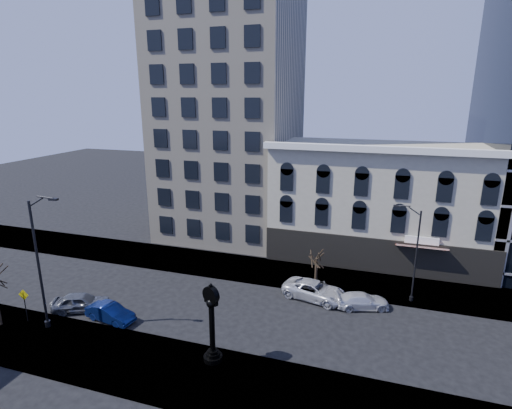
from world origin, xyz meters
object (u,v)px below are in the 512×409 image
(street_lamp_near, at_px, (43,228))
(car_near_a, at_px, (81,302))
(street_clock, at_px, (212,326))
(warning_sign, at_px, (24,300))
(car_near_b, at_px, (110,313))

(street_lamp_near, distance_m, car_near_a, 7.69)
(street_clock, bearing_deg, warning_sign, -157.61)
(warning_sign, distance_m, car_near_a, 4.03)
(street_clock, xyz_separation_m, street_lamp_near, (-12.71, -0.02, 5.34))
(car_near_b, bearing_deg, street_lamp_near, 132.49)
(street_clock, height_order, car_near_a, street_clock)
(warning_sign, height_order, car_near_b, warning_sign)
(street_lamp_near, height_order, car_near_a, street_lamp_near)
(street_clock, relative_size, car_near_b, 1.37)
(street_lamp_near, xyz_separation_m, warning_sign, (-2.82, -0.01, -6.01))
(car_near_a, bearing_deg, car_near_b, -123.34)
(street_lamp_near, relative_size, car_near_a, 2.34)
(warning_sign, relative_size, car_near_a, 0.60)
(street_clock, relative_size, car_near_a, 1.24)
(street_lamp_near, xyz_separation_m, car_near_b, (3.13, 2.16, -7.29))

